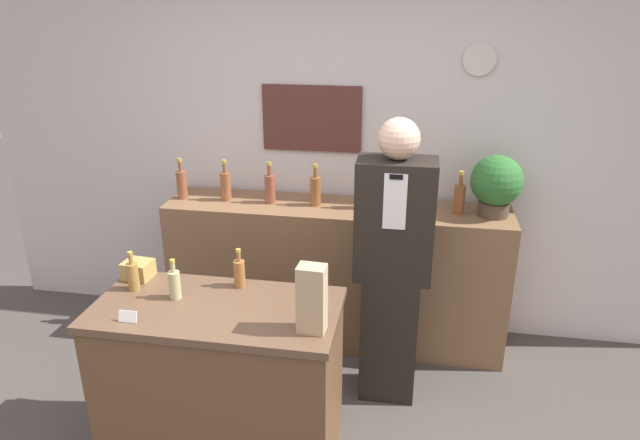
# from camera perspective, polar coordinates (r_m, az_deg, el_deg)

# --- Properties ---
(back_wall) EXTENTS (5.20, 0.09, 2.70)m
(back_wall) POSITION_cam_1_polar(r_m,az_deg,el_deg) (4.03, 1.60, 7.34)
(back_wall) COLOR silver
(back_wall) RESTS_ON ground_plane
(back_shelf) EXTENTS (2.33, 0.48, 1.02)m
(back_shelf) POSITION_cam_1_polar(r_m,az_deg,el_deg) (4.04, 1.57, -5.42)
(back_shelf) COLOR brown
(back_shelf) RESTS_ON ground_plane
(display_counter) EXTENTS (1.23, 0.61, 0.90)m
(display_counter) POSITION_cam_1_polar(r_m,az_deg,el_deg) (3.14, -9.83, -15.64)
(display_counter) COLOR brown
(display_counter) RESTS_ON ground_plane
(shopkeeper) EXTENTS (0.44, 0.28, 1.74)m
(shopkeeper) POSITION_cam_1_polar(r_m,az_deg,el_deg) (3.35, 7.25, -4.66)
(shopkeeper) COLOR black
(shopkeeper) RESTS_ON ground_plane
(potted_plant) EXTENTS (0.33, 0.33, 0.40)m
(potted_plant) POSITION_cam_1_polar(r_m,az_deg,el_deg) (3.77, 17.23, 3.52)
(potted_plant) COLOR #4C3D2D
(potted_plant) RESTS_ON back_shelf
(paper_bag) EXTENTS (0.13, 0.10, 0.33)m
(paper_bag) POSITION_cam_1_polar(r_m,az_deg,el_deg) (2.58, -0.83, -7.90)
(paper_bag) COLOR tan
(paper_bag) RESTS_ON display_counter
(price_card_left) EXTENTS (0.09, 0.02, 0.06)m
(price_card_left) POSITION_cam_1_polar(r_m,az_deg,el_deg) (2.86, -18.67, -9.13)
(price_card_left) COLOR white
(price_card_left) RESTS_ON display_counter
(gift_box) EXTENTS (0.16, 0.14, 0.10)m
(gift_box) POSITION_cam_1_polar(r_m,az_deg,el_deg) (3.26, -17.73, -4.73)
(gift_box) COLOR tan
(gift_box) RESTS_ON display_counter
(counter_bottle_0) EXTENTS (0.06, 0.06, 0.22)m
(counter_bottle_0) POSITION_cam_1_polar(r_m,az_deg,el_deg) (3.12, -18.20, -5.29)
(counter_bottle_0) COLOR olive
(counter_bottle_0) RESTS_ON display_counter
(counter_bottle_1) EXTENTS (0.06, 0.06, 0.22)m
(counter_bottle_1) POSITION_cam_1_polar(r_m,az_deg,el_deg) (2.98, -14.34, -6.20)
(counter_bottle_1) COLOR tan
(counter_bottle_1) RESTS_ON display_counter
(counter_bottle_2) EXTENTS (0.06, 0.06, 0.22)m
(counter_bottle_2) POSITION_cam_1_polar(r_m,az_deg,el_deg) (3.03, -8.06, -5.22)
(counter_bottle_2) COLOR #9B6130
(counter_bottle_2) RESTS_ON display_counter
(shelf_bottle_0) EXTENTS (0.07, 0.07, 0.29)m
(shelf_bottle_0) POSITION_cam_1_polar(r_m,az_deg,el_deg) (4.07, -13.66, 3.57)
(shelf_bottle_0) COLOR brown
(shelf_bottle_0) RESTS_ON back_shelf
(shelf_bottle_1) EXTENTS (0.07, 0.07, 0.29)m
(shelf_bottle_1) POSITION_cam_1_polar(r_m,az_deg,el_deg) (3.97, -9.42, 3.45)
(shelf_bottle_1) COLOR brown
(shelf_bottle_1) RESTS_ON back_shelf
(shelf_bottle_2) EXTENTS (0.07, 0.07, 0.29)m
(shelf_bottle_2) POSITION_cam_1_polar(r_m,az_deg,el_deg) (3.88, -5.03, 3.24)
(shelf_bottle_2) COLOR brown
(shelf_bottle_2) RESTS_ON back_shelf
(shelf_bottle_3) EXTENTS (0.07, 0.07, 0.29)m
(shelf_bottle_3) POSITION_cam_1_polar(r_m,az_deg,el_deg) (3.82, -0.45, 3.02)
(shelf_bottle_3) COLOR brown
(shelf_bottle_3) RESTS_ON back_shelf
(shelf_bottle_4) EXTENTS (0.07, 0.07, 0.29)m
(shelf_bottle_4) POSITION_cam_1_polar(r_m,az_deg,el_deg) (3.78, 4.23, 2.72)
(shelf_bottle_4) COLOR brown
(shelf_bottle_4) RESTS_ON back_shelf
(shelf_bottle_5) EXTENTS (0.07, 0.07, 0.29)m
(shelf_bottle_5) POSITION_cam_1_polar(r_m,az_deg,el_deg) (3.75, 8.99, 2.40)
(shelf_bottle_5) COLOR brown
(shelf_bottle_5) RESTS_ON back_shelf
(shelf_bottle_6) EXTENTS (0.07, 0.07, 0.29)m
(shelf_bottle_6) POSITION_cam_1_polar(r_m,az_deg,el_deg) (3.78, 13.75, 2.15)
(shelf_bottle_6) COLOR brown
(shelf_bottle_6) RESTS_ON back_shelf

